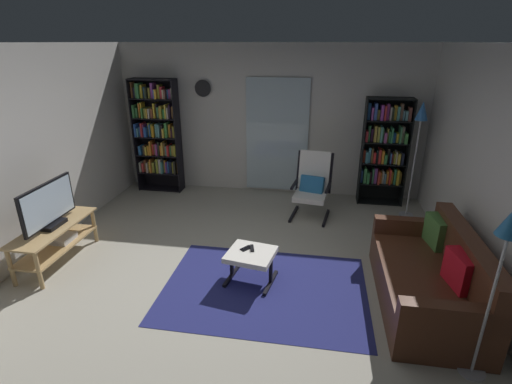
{
  "coord_description": "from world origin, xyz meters",
  "views": [
    {
      "loc": [
        0.87,
        -3.78,
        2.61
      ],
      "look_at": [
        0.11,
        0.78,
        0.78
      ],
      "focal_mm": 26.77,
      "sensor_mm": 36.0,
      "label": 1
    }
  ],
  "objects_px": {
    "bookshelf_near_tv": "(157,133)",
    "leather_sofa": "(431,279)",
    "lounge_armchair": "(312,183)",
    "tv_remote": "(252,248)",
    "tv_stand": "(56,238)",
    "floor_lamp_by_sofa": "(506,245)",
    "floor_lamp_by_shelf": "(420,126)",
    "cell_phone": "(246,248)",
    "wall_clock": "(203,88)",
    "ottoman": "(251,257)",
    "television": "(49,207)",
    "bookshelf_near_sofa": "(384,149)"
  },
  "relations": [
    {
      "from": "tv_remote",
      "to": "floor_lamp_by_sofa",
      "type": "distance_m",
      "value": 2.49
    },
    {
      "from": "ottoman",
      "to": "floor_lamp_by_shelf",
      "type": "xyz_separation_m",
      "value": [
        2.15,
        2.18,
        1.14
      ]
    },
    {
      "from": "floor_lamp_by_sofa",
      "to": "floor_lamp_by_shelf",
      "type": "xyz_separation_m",
      "value": [
        0.07,
        3.19,
        0.23
      ]
    },
    {
      "from": "bookshelf_near_tv",
      "to": "lounge_armchair",
      "type": "height_order",
      "value": "bookshelf_near_tv"
    },
    {
      "from": "leather_sofa",
      "to": "floor_lamp_by_sofa",
      "type": "relative_size",
      "value": 1.17
    },
    {
      "from": "cell_phone",
      "to": "floor_lamp_by_shelf",
      "type": "distance_m",
      "value": 3.25
    },
    {
      "from": "cell_phone",
      "to": "floor_lamp_by_shelf",
      "type": "xyz_separation_m",
      "value": [
        2.22,
        2.12,
        1.07
      ]
    },
    {
      "from": "tv_stand",
      "to": "bookshelf_near_tv",
      "type": "bearing_deg",
      "value": 83.86
    },
    {
      "from": "leather_sofa",
      "to": "wall_clock",
      "type": "height_order",
      "value": "wall_clock"
    },
    {
      "from": "tv_remote",
      "to": "leather_sofa",
      "type": "bearing_deg",
      "value": -19.16
    },
    {
      "from": "bookshelf_near_tv",
      "to": "cell_phone",
      "type": "bearing_deg",
      "value": -50.82
    },
    {
      "from": "bookshelf_near_tv",
      "to": "floor_lamp_by_sofa",
      "type": "height_order",
      "value": "bookshelf_near_tv"
    },
    {
      "from": "cell_phone",
      "to": "wall_clock",
      "type": "xyz_separation_m",
      "value": [
        -1.29,
        2.82,
        1.46
      ]
    },
    {
      "from": "bookshelf_near_sofa",
      "to": "wall_clock",
      "type": "relative_size",
      "value": 6.16
    },
    {
      "from": "bookshelf_near_sofa",
      "to": "wall_clock",
      "type": "xyz_separation_m",
      "value": [
        -3.12,
        0.2,
        0.89
      ]
    },
    {
      "from": "television",
      "to": "ottoman",
      "type": "xyz_separation_m",
      "value": [
        2.48,
        -0.02,
        -0.45
      ]
    },
    {
      "from": "leather_sofa",
      "to": "television",
      "type": "bearing_deg",
      "value": 178.51
    },
    {
      "from": "bookshelf_near_tv",
      "to": "bookshelf_near_sofa",
      "type": "relative_size",
      "value": 1.13
    },
    {
      "from": "bookshelf_near_sofa",
      "to": "ottoman",
      "type": "distance_m",
      "value": 3.28
    },
    {
      "from": "lounge_armchair",
      "to": "tv_remote",
      "type": "relative_size",
      "value": 7.1
    },
    {
      "from": "tv_remote",
      "to": "wall_clock",
      "type": "bearing_deg",
      "value": 101.69
    },
    {
      "from": "lounge_armchair",
      "to": "leather_sofa",
      "type": "bearing_deg",
      "value": -57.74
    },
    {
      "from": "ottoman",
      "to": "cell_phone",
      "type": "height_order",
      "value": "cell_phone"
    },
    {
      "from": "bookshelf_near_sofa",
      "to": "leather_sofa",
      "type": "distance_m",
      "value": 2.86
    },
    {
      "from": "tv_stand",
      "to": "television",
      "type": "xyz_separation_m",
      "value": [
        0.0,
        -0.02,
        0.43
      ]
    },
    {
      "from": "television",
      "to": "bookshelf_near_sofa",
      "type": "height_order",
      "value": "bookshelf_near_sofa"
    },
    {
      "from": "bookshelf_near_tv",
      "to": "leather_sofa",
      "type": "xyz_separation_m",
      "value": [
        4.13,
        -2.77,
        -0.78
      ]
    },
    {
      "from": "ottoman",
      "to": "tv_remote",
      "type": "relative_size",
      "value": 4.12
    },
    {
      "from": "bookshelf_near_tv",
      "to": "wall_clock",
      "type": "bearing_deg",
      "value": 13.79
    },
    {
      "from": "floor_lamp_by_sofa",
      "to": "wall_clock",
      "type": "xyz_separation_m",
      "value": [
        -3.43,
        3.89,
        0.62
      ]
    },
    {
      "from": "television",
      "to": "floor_lamp_by_shelf",
      "type": "bearing_deg",
      "value": 25.08
    },
    {
      "from": "lounge_armchair",
      "to": "wall_clock",
      "type": "distance_m",
      "value": 2.56
    },
    {
      "from": "television",
      "to": "wall_clock",
      "type": "bearing_deg",
      "value": 68.65
    },
    {
      "from": "bookshelf_near_tv",
      "to": "leather_sofa",
      "type": "relative_size",
      "value": 1.13
    },
    {
      "from": "floor_lamp_by_shelf",
      "to": "ottoman",
      "type": "bearing_deg",
      "value": -134.54
    },
    {
      "from": "tv_stand",
      "to": "wall_clock",
      "type": "xyz_separation_m",
      "value": [
        1.12,
        2.85,
        1.52
      ]
    },
    {
      "from": "bookshelf_near_tv",
      "to": "lounge_armchair",
      "type": "xyz_separation_m",
      "value": [
        2.83,
        -0.71,
        -0.55
      ]
    },
    {
      "from": "lounge_armchair",
      "to": "cell_phone",
      "type": "distance_m",
      "value": 2.03
    },
    {
      "from": "leather_sofa",
      "to": "tv_remote",
      "type": "height_order",
      "value": "leather_sofa"
    },
    {
      "from": "tv_remote",
      "to": "cell_phone",
      "type": "height_order",
      "value": "tv_remote"
    },
    {
      "from": "lounge_armchair",
      "to": "ottoman",
      "type": "height_order",
      "value": "lounge_armchair"
    },
    {
      "from": "tv_stand",
      "to": "tv_remote",
      "type": "relative_size",
      "value": 8.5
    },
    {
      "from": "leather_sofa",
      "to": "tv_remote",
      "type": "distance_m",
      "value": 1.94
    },
    {
      "from": "bookshelf_near_sofa",
      "to": "floor_lamp_by_shelf",
      "type": "xyz_separation_m",
      "value": [
        0.38,
        -0.5,
        0.5
      ]
    },
    {
      "from": "television",
      "to": "wall_clock",
      "type": "height_order",
      "value": "wall_clock"
    },
    {
      "from": "bookshelf_near_tv",
      "to": "floor_lamp_by_shelf",
      "type": "distance_m",
      "value": 4.39
    },
    {
      "from": "floor_lamp_by_sofa",
      "to": "floor_lamp_by_shelf",
      "type": "distance_m",
      "value": 3.2
    },
    {
      "from": "bookshelf_near_tv",
      "to": "bookshelf_near_sofa",
      "type": "bearing_deg",
      "value": 0.14
    },
    {
      "from": "tv_stand",
      "to": "floor_lamp_by_sofa",
      "type": "bearing_deg",
      "value": -12.93
    },
    {
      "from": "leather_sofa",
      "to": "wall_clock",
      "type": "distance_m",
      "value": 4.7
    }
  ]
}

